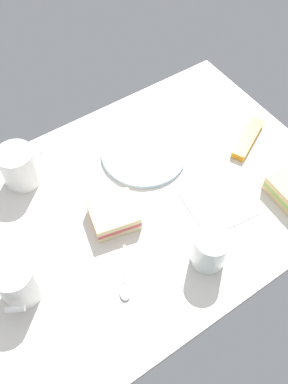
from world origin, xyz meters
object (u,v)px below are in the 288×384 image
at_px(coffee_mug_milky, 19,166).
at_px(paper_napkin, 217,204).
at_px(sandwich_main, 114,215).
at_px(snack_bar, 247,138).
at_px(plate_of_food, 144,153).
at_px(spoon, 125,281).
at_px(glass_of_milk, 209,251).
at_px(coffee_mug_black, 18,282).

distance_m(coffee_mug_milky, paper_napkin, 0.48).
bearing_deg(paper_napkin, sandwich_main, -23.89).
height_order(snack_bar, paper_napkin, snack_bar).
xyz_separation_m(plate_of_food, paper_napkin, (-0.06, 0.22, -0.00)).
bearing_deg(sandwich_main, spoon, 67.05).
bearing_deg(sandwich_main, paper_napkin, 156.11).
bearing_deg(glass_of_milk, coffee_mug_black, -23.15).
height_order(plate_of_food, snack_bar, snack_bar).
height_order(plate_of_food, coffee_mug_milky, coffee_mug_milky).
relative_size(coffee_mug_black, spoon, 0.90).
xyz_separation_m(coffee_mug_milky, glass_of_milk, (-0.24, 0.42, -0.01)).
height_order(plate_of_food, sandwich_main, sandwich_main).
xyz_separation_m(sandwich_main, paper_napkin, (-0.22, 0.10, -0.02)).
bearing_deg(paper_napkin, plate_of_food, -75.22).
xyz_separation_m(plate_of_food, coffee_mug_black, (0.41, 0.17, 0.05)).
distance_m(snack_bar, paper_napkin, 0.22).
height_order(coffee_mug_milky, paper_napkin, coffee_mug_milky).
relative_size(plate_of_food, sandwich_main, 1.82).
bearing_deg(coffee_mug_black, spoon, 151.86).
bearing_deg(coffee_mug_milky, plate_of_food, 161.41).
relative_size(plate_of_food, snack_bar, 1.51).
xyz_separation_m(coffee_mug_black, sandwich_main, (-0.24, -0.04, -0.03)).
bearing_deg(spoon, coffee_mug_milky, -80.03).
distance_m(coffee_mug_black, spoon, 0.21).
bearing_deg(plate_of_food, sandwich_main, 36.81).
relative_size(coffee_mug_black, coffee_mug_milky, 0.93).
relative_size(coffee_mug_black, sandwich_main, 0.86).
distance_m(sandwich_main, glass_of_milk, 0.23).
height_order(sandwich_main, glass_of_milk, glass_of_milk).
relative_size(sandwich_main, spoon, 1.04).
xyz_separation_m(coffee_mug_milky, sandwich_main, (-0.12, 0.22, -0.03)).
bearing_deg(plate_of_food, spoon, 49.64).
distance_m(spoon, paper_napkin, 0.29).
bearing_deg(coffee_mug_black, snack_bar, -175.14).
bearing_deg(snack_bar, paper_napkin, 4.01).
distance_m(coffee_mug_black, sandwich_main, 0.25).
xyz_separation_m(plate_of_food, spoon, (0.23, 0.27, -0.00)).
bearing_deg(sandwich_main, coffee_mug_black, 10.00).
bearing_deg(paper_napkin, glass_of_milk, 41.58).
height_order(coffee_mug_milky, snack_bar, coffee_mug_milky).
distance_m(coffee_mug_black, snack_bar, 0.66).
relative_size(snack_bar, paper_napkin, 1.06).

